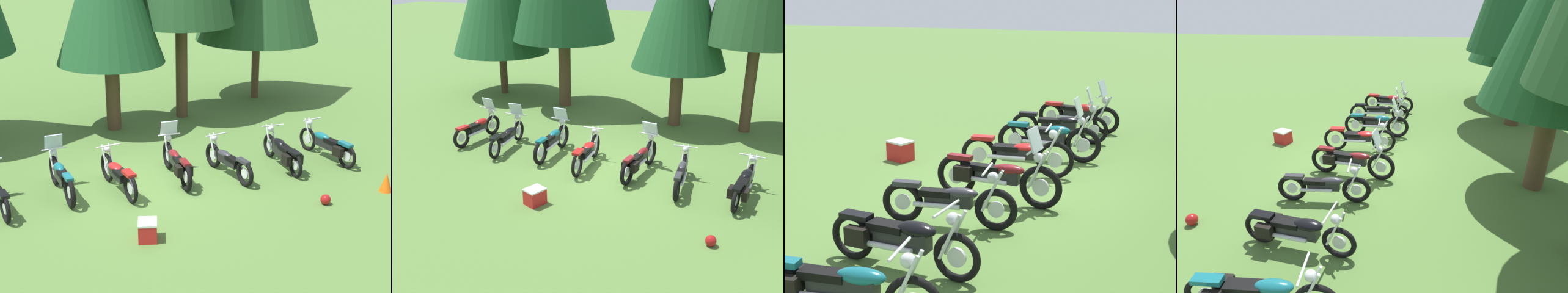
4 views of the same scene
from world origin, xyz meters
The scene contains 10 objects.
ground_plane centered at (0.00, 0.00, 0.00)m, with size 80.00×80.00×0.00m, color #4C7033.
motorcycle_2 centered at (-2.14, 0.42, 0.48)m, with size 0.63×2.27×1.39m.
motorcycle_3 centered at (-0.82, 0.02, 0.46)m, with size 0.64×2.27×1.02m.
motorcycle_4 centered at (0.78, 0.04, 0.47)m, with size 0.71×2.35×1.39m.
motorcycle_5 centered at (2.08, -0.34, 0.41)m, with size 0.65×2.19×0.99m.
motorcycle_6 centered at (3.71, -0.44, 0.45)m, with size 0.77×2.26×0.99m.
motorcycle_7 centered at (5.15, -0.52, 0.45)m, with size 0.62×2.33×0.99m.
picnic_cooler centered at (-1.17, -2.65, 0.22)m, with size 0.56×0.60×0.43m.
traffic_cone centered at (5.09, -2.95, 0.24)m, with size 0.32×0.32×0.48m, color #EA590F.
dropped_helmet centered at (3.28, -2.91, 0.13)m, with size 0.25×0.25×0.25m, color maroon.
Camera 1 is at (-5.79, -14.11, 6.59)m, focal length 59.98 mm.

